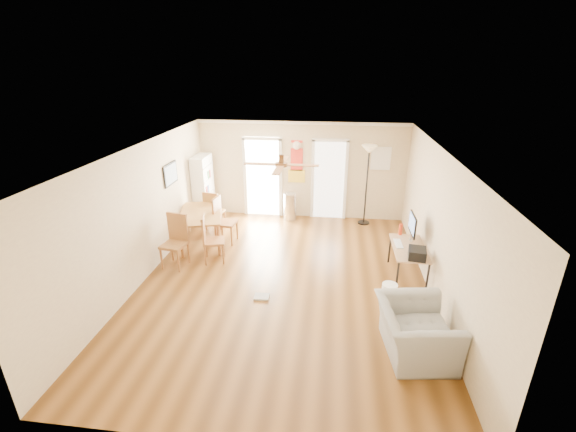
# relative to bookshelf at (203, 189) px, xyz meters

# --- Properties ---
(floor) EXTENTS (7.00, 7.00, 0.00)m
(floor) POSITION_rel_bookshelf_xyz_m (2.55, -2.92, -0.88)
(floor) COLOR brown
(floor) RESTS_ON ground
(ceiling) EXTENTS (5.50, 7.00, 0.00)m
(ceiling) POSITION_rel_bookshelf_xyz_m (2.55, -2.92, 1.72)
(ceiling) COLOR silver
(ceiling) RESTS_ON floor
(wall_back) EXTENTS (5.50, 0.04, 2.60)m
(wall_back) POSITION_rel_bookshelf_xyz_m (2.55, 0.58, 0.42)
(wall_back) COLOR beige
(wall_back) RESTS_ON floor
(wall_front) EXTENTS (5.50, 0.04, 2.60)m
(wall_front) POSITION_rel_bookshelf_xyz_m (2.55, -6.42, 0.42)
(wall_front) COLOR beige
(wall_front) RESTS_ON floor
(wall_left) EXTENTS (0.04, 7.00, 2.60)m
(wall_left) POSITION_rel_bookshelf_xyz_m (-0.20, -2.92, 0.42)
(wall_left) COLOR beige
(wall_left) RESTS_ON floor
(wall_right) EXTENTS (0.04, 7.00, 2.60)m
(wall_right) POSITION_rel_bookshelf_xyz_m (5.30, -2.92, 0.42)
(wall_right) COLOR beige
(wall_right) RESTS_ON floor
(crown_molding) EXTENTS (5.50, 7.00, 0.08)m
(crown_molding) POSITION_rel_bookshelf_xyz_m (2.55, -2.92, 1.68)
(crown_molding) COLOR white
(crown_molding) RESTS_ON wall_back
(kitchen_doorway) EXTENTS (0.90, 0.10, 2.10)m
(kitchen_doorway) POSITION_rel_bookshelf_xyz_m (1.50, 0.57, 0.17)
(kitchen_doorway) COLOR white
(kitchen_doorway) RESTS_ON wall_back
(bathroom_doorway) EXTENTS (0.80, 0.10, 2.10)m
(bathroom_doorway) POSITION_rel_bookshelf_xyz_m (3.30, 0.57, 0.17)
(bathroom_doorway) COLOR white
(bathroom_doorway) RESTS_ON wall_back
(wall_decal) EXTENTS (0.46, 0.03, 1.10)m
(wall_decal) POSITION_rel_bookshelf_xyz_m (2.43, 0.56, 0.67)
(wall_decal) COLOR red
(wall_decal) RESTS_ON wall_back
(ac_grille) EXTENTS (0.50, 0.04, 0.60)m
(ac_grille) POSITION_rel_bookshelf_xyz_m (4.60, 0.55, 0.82)
(ac_grille) COLOR white
(ac_grille) RESTS_ON wall_back
(framed_poster) EXTENTS (0.04, 0.66, 0.48)m
(framed_poster) POSITION_rel_bookshelf_xyz_m (-0.17, -1.52, 0.82)
(framed_poster) COLOR black
(framed_poster) RESTS_ON wall_left
(ceiling_fan) EXTENTS (1.24, 1.24, 0.20)m
(ceiling_fan) POSITION_rel_bookshelf_xyz_m (2.55, -3.22, 1.55)
(ceiling_fan) COLOR #593819
(ceiling_fan) RESTS_ON ceiling
(bookshelf) EXTENTS (0.51, 0.85, 1.76)m
(bookshelf) POSITION_rel_bookshelf_xyz_m (0.00, 0.00, 0.00)
(bookshelf) COLOR white
(bookshelf) RESTS_ON floor
(dining_table) EXTENTS (1.30, 1.72, 0.77)m
(dining_table) POSITION_rel_bookshelf_xyz_m (0.40, -1.41, -0.50)
(dining_table) COLOR #A26E34
(dining_table) RESTS_ON floor
(dining_chair_right_a) EXTENTS (0.49, 0.49, 1.09)m
(dining_chair_right_a) POSITION_rel_bookshelf_xyz_m (0.95, -1.29, -0.33)
(dining_chair_right_a) COLOR #955B30
(dining_chair_right_a) RESTS_ON floor
(dining_chair_right_b) EXTENTS (0.53, 0.53, 1.05)m
(dining_chair_right_b) POSITION_rel_bookshelf_xyz_m (0.95, -2.24, -0.36)
(dining_chair_right_b) COLOR #A96336
(dining_chair_right_b) RESTS_ON floor
(dining_chair_near) EXTENTS (0.53, 0.53, 1.11)m
(dining_chair_near) POSITION_rel_bookshelf_xyz_m (0.21, -2.58, -0.32)
(dining_chair_near) COLOR olive
(dining_chair_near) RESTS_ON floor
(dining_chair_far) EXTENTS (0.47, 0.47, 1.00)m
(dining_chair_far) POSITION_rel_bookshelf_xyz_m (0.44, -0.52, -0.38)
(dining_chair_far) COLOR #A07033
(dining_chair_far) RESTS_ON floor
(trash_can) EXTENTS (0.40, 0.40, 0.74)m
(trash_can) POSITION_rel_bookshelf_xyz_m (2.28, 0.28, -0.51)
(trash_can) COLOR silver
(trash_can) RESTS_ON floor
(torchiere_lamp) EXTENTS (0.43, 0.43, 2.09)m
(torchiere_lamp) POSITION_rel_bookshelf_xyz_m (4.27, 0.25, 0.17)
(torchiere_lamp) COLOR black
(torchiere_lamp) RESTS_ON floor
(computer_desk) EXTENTS (0.62, 1.24, 0.66)m
(computer_desk) POSITION_rel_bookshelf_xyz_m (4.94, -2.43, -0.55)
(computer_desk) COLOR tan
(computer_desk) RESTS_ON floor
(imac) EXTENTS (0.14, 0.60, 0.56)m
(imac) POSITION_rel_bookshelf_xyz_m (5.02, -2.11, 0.06)
(imac) COLOR black
(imac) RESTS_ON computer_desk
(keyboard) EXTENTS (0.15, 0.43, 0.02)m
(keyboard) POSITION_rel_bookshelf_xyz_m (4.75, -2.31, -0.21)
(keyboard) COLOR silver
(keyboard) RESTS_ON computer_desk
(printer) EXTENTS (0.36, 0.40, 0.18)m
(printer) POSITION_rel_bookshelf_xyz_m (5.00, -2.87, -0.12)
(printer) COLOR black
(printer) RESTS_ON computer_desk
(orange_bottle) EXTENTS (0.08, 0.08, 0.24)m
(orange_bottle) POSITION_rel_bookshelf_xyz_m (4.85, -1.85, -0.10)
(orange_bottle) COLOR red
(orange_bottle) RESTS_ON computer_desk
(wastebasket_a) EXTENTS (0.33, 0.33, 0.32)m
(wastebasket_a) POSITION_rel_bookshelf_xyz_m (4.51, -3.29, -0.72)
(wastebasket_a) COLOR white
(wastebasket_a) RESTS_ON floor
(floor_cloth) EXTENTS (0.28, 0.22, 0.04)m
(floor_cloth) POSITION_rel_bookshelf_xyz_m (2.22, -3.52, -0.86)
(floor_cloth) COLOR #A6A6A1
(floor_cloth) RESTS_ON floor
(armchair) EXTENTS (1.16, 1.28, 0.75)m
(armchair) POSITION_rel_bookshelf_xyz_m (4.70, -4.63, -0.50)
(armchair) COLOR gray
(armchair) RESTS_ON floor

